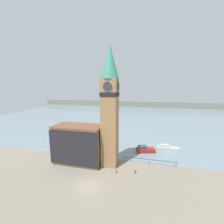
% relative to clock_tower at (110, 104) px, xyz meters
% --- Properties ---
extents(ground_plane, '(160.00, 160.00, 0.00)m').
position_rel_clock_tower_xyz_m(ground_plane, '(-1.98, -8.28, -13.87)').
color(ground_plane, gray).
extents(water, '(160.00, 120.00, 0.00)m').
position_rel_clock_tower_xyz_m(water, '(-1.98, 62.58, -13.87)').
color(water, gray).
rests_on(water, ground_plane).
extents(far_shoreline, '(180.00, 3.00, 5.00)m').
position_rel_clock_tower_xyz_m(far_shoreline, '(-1.98, 102.58, -11.37)').
color(far_shoreline, gray).
rests_on(far_shoreline, water).
extents(pier_railing, '(12.08, 0.08, 1.09)m').
position_rel_clock_tower_xyz_m(pier_railing, '(8.71, 2.33, -12.91)').
color(pier_railing, '#232328').
rests_on(pier_railing, ground_plane).
extents(clock_tower, '(3.85, 3.85, 26.05)m').
position_rel_clock_tower_xyz_m(clock_tower, '(0.00, 0.00, 0.00)').
color(clock_tower, '#9E754C').
rests_on(clock_tower, ground_plane).
extents(pier_building, '(11.22, 5.82, 8.78)m').
position_rel_clock_tower_xyz_m(pier_building, '(-7.39, -0.52, -9.46)').
color(pier_building, '#A88451').
rests_on(pier_building, ground_plane).
extents(boat_near, '(5.29, 3.28, 1.72)m').
position_rel_clock_tower_xyz_m(boat_near, '(7.60, 8.67, -13.21)').
color(boat_near, maroon).
rests_on(boat_near, water).
extents(boat_far, '(5.78, 1.94, 1.53)m').
position_rel_clock_tower_xyz_m(boat_far, '(13.62, 11.40, -13.29)').
color(boat_far, '#B7B2A8').
rests_on(boat_far, water).
extents(mooring_bollard_near, '(0.26, 0.26, 0.65)m').
position_rel_clock_tower_xyz_m(mooring_bollard_near, '(2.15, -3.15, -13.52)').
color(mooring_bollard_near, brown).
rests_on(mooring_bollard_near, ground_plane).
extents(mooring_bollard_far, '(0.31, 0.31, 0.71)m').
position_rel_clock_tower_xyz_m(mooring_bollard_far, '(5.93, -2.26, -13.49)').
color(mooring_bollard_far, brown).
rests_on(mooring_bollard_far, ground_plane).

